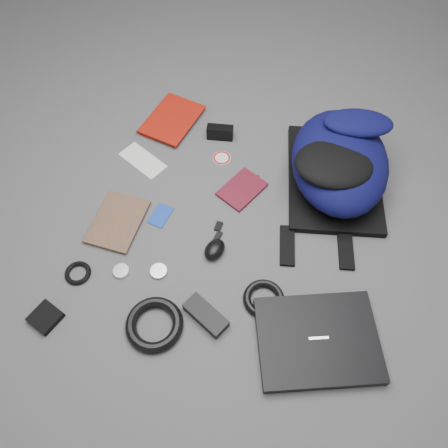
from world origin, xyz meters
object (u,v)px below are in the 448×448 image
(dvd_case, at_px, (242,189))
(pouch, at_px, (45,317))
(backpack, at_px, (339,161))
(comic_book, at_px, (96,216))
(textbook_red, at_px, (153,112))
(compact_camera, at_px, (220,132))
(power_brick, at_px, (206,315))
(laptop, at_px, (318,340))
(mouse, at_px, (215,249))

(dvd_case, relative_size, pouch, 1.97)
(backpack, height_order, dvd_case, backpack)
(backpack, distance_m, comic_book, 0.90)
(textbook_red, distance_m, compact_camera, 0.32)
(power_brick, bearing_deg, laptop, 30.07)
(dvd_case, bearing_deg, comic_book, -125.09)
(dvd_case, height_order, pouch, pouch)
(laptop, height_order, compact_camera, compact_camera)
(backpack, xyz_separation_m, mouse, (-0.33, -0.44, -0.09))
(mouse, bearing_deg, power_brick, -64.50)
(backpack, distance_m, power_brick, 0.73)
(pouch, bearing_deg, backpack, 47.56)
(textbook_red, height_order, mouse, mouse)
(laptop, distance_m, power_brick, 0.35)
(pouch, bearing_deg, power_brick, 18.69)
(laptop, xyz_separation_m, pouch, (-0.83, -0.20, -0.01))
(textbook_red, height_order, pouch, textbook_red)
(pouch, bearing_deg, laptop, 13.22)
(laptop, distance_m, dvd_case, 0.62)
(laptop, bearing_deg, mouse, 131.90)
(comic_book, distance_m, pouch, 0.40)
(comic_book, relative_size, power_brick, 1.55)
(textbook_red, height_order, power_brick, power_brick)
(compact_camera, bearing_deg, power_brick, -86.85)
(mouse, xyz_separation_m, power_brick, (0.05, -0.23, -0.00))
(backpack, xyz_separation_m, comic_book, (-0.78, -0.44, -0.10))
(backpack, bearing_deg, laptop, -97.77)
(backpack, distance_m, compact_camera, 0.49)
(backpack, distance_m, textbook_red, 0.81)
(backpack, bearing_deg, dvd_case, -167.84)
(laptop, bearing_deg, textbook_red, 117.36)
(dvd_case, bearing_deg, textbook_red, 174.95)
(mouse, bearing_deg, pouch, -124.33)
(comic_book, bearing_deg, dvd_case, 29.89)
(mouse, bearing_deg, dvd_case, 101.16)
(laptop, height_order, textbook_red, laptop)
(comic_book, bearing_deg, pouch, -87.79)
(laptop, height_order, dvd_case, laptop)
(dvd_case, distance_m, mouse, 0.29)
(textbook_red, xyz_separation_m, comic_book, (0.01, -0.54, -0.01))
(backpack, xyz_separation_m, compact_camera, (-0.48, 0.07, -0.08))
(textbook_red, xyz_separation_m, mouse, (0.47, -0.55, 0.01))
(textbook_red, height_order, dvd_case, textbook_red)
(textbook_red, bearing_deg, compact_camera, 2.62)
(backpack, bearing_deg, comic_book, -164.87)
(mouse, bearing_deg, compact_camera, 119.90)
(laptop, relative_size, comic_book, 1.59)
(textbook_red, bearing_deg, mouse, -40.82)
(backpack, xyz_separation_m, power_brick, (-0.28, -0.67, -0.09))
(compact_camera, xyz_separation_m, mouse, (0.15, -0.51, -0.01))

